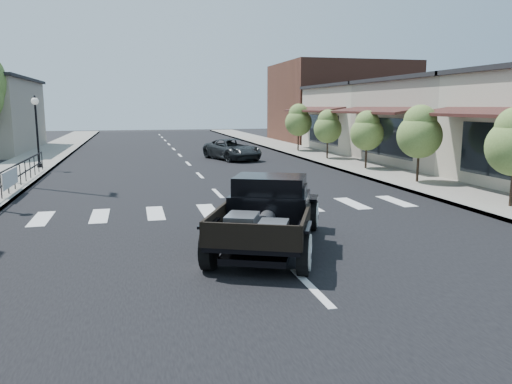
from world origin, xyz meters
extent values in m
plane|color=black|center=(0.00, 0.00, 0.00)|extent=(120.00, 120.00, 0.00)
cube|color=black|center=(0.00, 15.00, 0.01)|extent=(14.00, 80.00, 0.02)
cube|color=gray|center=(-8.50, 15.00, 0.07)|extent=(3.00, 80.00, 0.15)
cube|color=#99968B|center=(8.50, 15.00, 0.07)|extent=(3.00, 80.00, 0.15)
cube|color=#A79D8C|center=(15.00, 13.00, 2.25)|extent=(10.00, 9.00, 4.50)
cube|color=#B6AF9A|center=(15.00, 22.00, 2.25)|extent=(10.00, 9.00, 4.50)
cube|color=brown|center=(15.50, 32.00, 3.50)|extent=(11.00, 10.00, 7.00)
imported|color=black|center=(2.83, 18.53, 0.62)|extent=(3.32, 4.87, 1.24)
camera|label=1|loc=(-2.97, -10.95, 3.19)|focal=35.00mm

